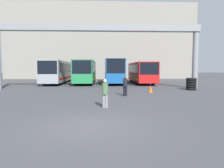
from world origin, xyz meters
The scene contains 11 objects.
ground_plane centered at (0.00, 0.00, 0.00)m, with size 200.00×200.00×0.00m, color #47474C.
building_backdrop centered at (0.00, 40.29, 7.90)m, with size 40.08×12.00×15.79m.
overhead_gantry centered at (0.00, 13.64, 5.44)m, with size 21.14×0.80×6.68m.
bus_slot_0 centered at (-6.05, 22.11, 1.83)m, with size 2.53×11.30×3.17m.
bus_slot_1 centered at (-2.02, 21.51, 1.85)m, with size 2.53×10.10×3.21m.
bus_slot_2 centered at (2.02, 21.69, 1.92)m, with size 2.44×10.45×3.34m.
bus_slot_3 centered at (6.05, 21.63, 1.72)m, with size 2.52×10.34×2.99m.
pedestrian_mid_left centered at (0.64, 3.50, 0.83)m, with size 0.33×0.33×1.57m.
pedestrian_near_right centered at (2.23, 8.16, 0.83)m, with size 0.33×0.33×1.57m.
traffic_cone centered at (4.78, 10.47, 0.31)m, with size 0.38×0.38×0.63m.
tire_stack centered at (9.36, 12.39, 0.60)m, with size 1.04×1.04×1.20m.
Camera 1 is at (0.57, -7.23, 2.13)m, focal length 32.00 mm.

